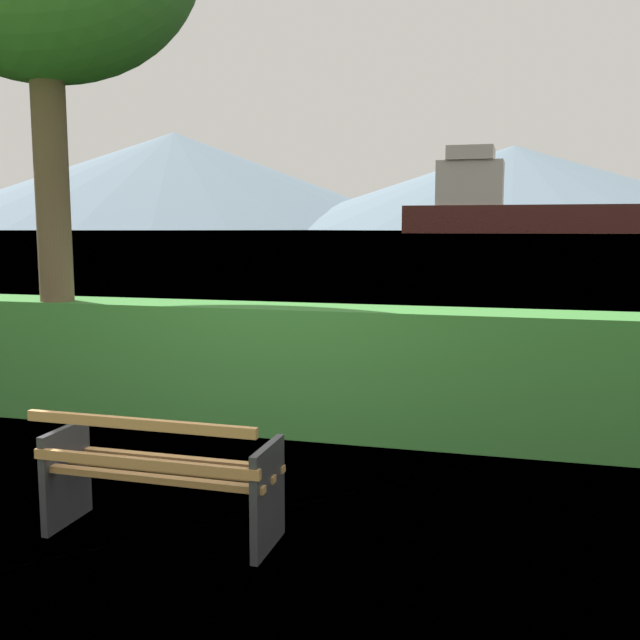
{
  "coord_description": "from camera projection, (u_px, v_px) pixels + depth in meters",
  "views": [
    {
      "loc": [
        2.17,
        -4.15,
        2.02
      ],
      "look_at": [
        0.0,
        3.96,
        0.94
      ],
      "focal_mm": 40.57,
      "sensor_mm": 36.0,
      "label": 1
    }
  ],
  "objects": [
    {
      "name": "cargo_ship_large",
      "position": [
        560.0,
        209.0,
        210.25
      ],
      "size": [
        106.97,
        17.71,
        25.36
      ],
      "color": "#471E19",
      "rests_on": "water_surface"
    },
    {
      "name": "distant_hills",
      "position": [
        556.0,
        177.0,
        526.04
      ],
      "size": [
        998.65,
        461.94,
        82.31
      ],
      "color": "slate",
      "rests_on": "ground_plane"
    },
    {
      "name": "hedge_row",
      "position": [
        284.0,
        368.0,
        7.18
      ],
      "size": [
        7.22,
        0.7,
        1.25
      ],
      "primitive_type": "cube",
      "color": "#387A33",
      "rests_on": "ground_plane"
    },
    {
      "name": "water_surface",
      "position": [
        509.0,
        231.0,
        299.95
      ],
      "size": [
        620.0,
        620.0,
        0.0
      ],
      "primitive_type": "plane",
      "color": "slate",
      "rests_on": "ground_plane"
    },
    {
      "name": "park_bench",
      "position": [
        160.0,
        476.0,
        4.68
      ],
      "size": [
        1.55,
        0.59,
        0.87
      ],
      "color": "#A0703F",
      "rests_on": "ground_plane"
    },
    {
      "name": "ground_plane",
      "position": [
        166.0,
        534.0,
        4.79
      ],
      "size": [
        1400.0,
        1400.0,
        0.0
      ],
      "primitive_type": "plane",
      "color": "#4C6B33"
    }
  ]
}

